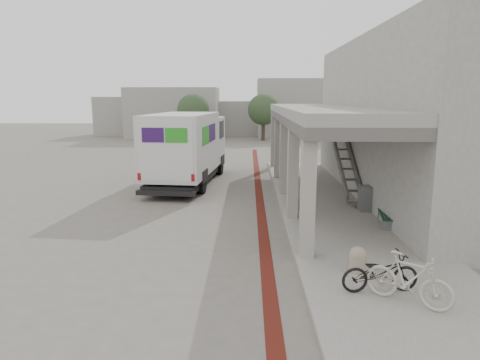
{
  "coord_description": "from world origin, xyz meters",
  "views": [
    {
      "loc": [
        0.51,
        -14.71,
        4.41
      ],
      "look_at": [
        0.21,
        -0.14,
        1.6
      ],
      "focal_mm": 32.0,
      "sensor_mm": 36.0,
      "label": 1
    }
  ],
  "objects_px": {
    "fedex_truck": "(188,146)",
    "bicycle_black": "(380,272)",
    "bench": "(385,217)",
    "bicycle_cream": "(409,279)",
    "utility_cabinet": "(365,198)"
  },
  "relations": [
    {
      "from": "bench",
      "to": "bicycle_black",
      "type": "relative_size",
      "value": 0.94
    },
    {
      "from": "fedex_truck",
      "to": "bicycle_black",
      "type": "height_order",
      "value": "fedex_truck"
    },
    {
      "from": "fedex_truck",
      "to": "bicycle_black",
      "type": "relative_size",
      "value": 5.02
    },
    {
      "from": "bench",
      "to": "bicycle_black",
      "type": "distance_m",
      "value": 5.5
    },
    {
      "from": "utility_cabinet",
      "to": "bicycle_black",
      "type": "xyz_separation_m",
      "value": [
        -1.54,
        -7.08,
        -0.02
      ]
    },
    {
      "from": "fedex_truck",
      "to": "bench",
      "type": "xyz_separation_m",
      "value": [
        7.85,
        -7.61,
        -1.55
      ]
    },
    {
      "from": "bench",
      "to": "fedex_truck",
      "type": "bearing_deg",
      "value": 146.98
    },
    {
      "from": "bicycle_black",
      "to": "bicycle_cream",
      "type": "relative_size",
      "value": 0.95
    },
    {
      "from": "bicycle_cream",
      "to": "fedex_truck",
      "type": "bearing_deg",
      "value": 63.23
    },
    {
      "from": "bench",
      "to": "bicycle_cream",
      "type": "bearing_deg",
      "value": -91.83
    },
    {
      "from": "fedex_truck",
      "to": "bench",
      "type": "distance_m",
      "value": 11.04
    },
    {
      "from": "fedex_truck",
      "to": "utility_cabinet",
      "type": "height_order",
      "value": "fedex_truck"
    },
    {
      "from": "bench",
      "to": "utility_cabinet",
      "type": "height_order",
      "value": "utility_cabinet"
    },
    {
      "from": "fedex_truck",
      "to": "bicycle_cream",
      "type": "relative_size",
      "value": 4.75
    },
    {
      "from": "bench",
      "to": "bicycle_black",
      "type": "height_order",
      "value": "bicycle_black"
    }
  ]
}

